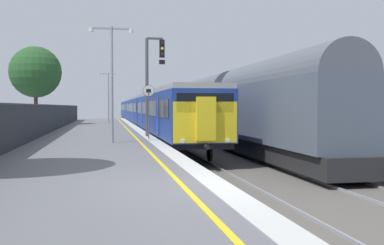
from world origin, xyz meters
name	(u,v)px	position (x,y,z in m)	size (l,w,h in m)	color
ground	(314,208)	(2.64, 0.00, -0.61)	(17.40, 110.00, 1.21)	slate
commuter_train_at_platform	(144,110)	(2.10, 39.60, 1.27)	(2.83, 62.17, 3.81)	navy
freight_train_adjacent_track	(209,106)	(6.10, 25.57, 1.70)	(2.60, 43.45, 4.93)	#232326
signal_gantry	(151,75)	(0.60, 16.01, 3.43)	(1.10, 0.24, 5.53)	#47474C
speed_limit_sign	(149,105)	(0.25, 14.01, 1.77)	(0.59, 0.08, 2.78)	#59595B
platform_lamp_mid	(112,74)	(-1.64, 11.86, 3.17)	(2.00, 0.20, 5.35)	#93999E
platform_lamp_far	(108,93)	(-1.64, 36.60, 3.01)	(2.00, 0.20, 5.03)	#93999E
background_tree_left	(36,74)	(-8.18, 34.46, 4.69)	(4.71, 4.71, 7.21)	#473323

